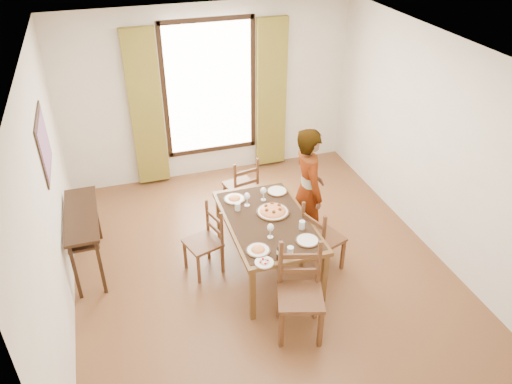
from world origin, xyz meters
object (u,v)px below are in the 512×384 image
object	(u,v)px
dining_table	(268,224)
pasta_platter	(273,209)
console_table	(82,221)
man	(308,190)

from	to	relation	value
dining_table	pasta_platter	world-z (taller)	pasta_platter
console_table	dining_table	bearing A→B (deg)	-19.18
man	pasta_platter	xyz separation A→B (m)	(-0.54, -0.21, -0.04)
man	pasta_platter	size ratio (longest dim) A/B	4.23
man	pasta_platter	world-z (taller)	man
dining_table	man	bearing A→B (deg)	26.26
dining_table	man	xyz separation A→B (m)	(0.64, 0.32, 0.16)
console_table	pasta_platter	size ratio (longest dim) A/B	3.00
console_table	pasta_platter	distance (m)	2.28
console_table	dining_table	distance (m)	2.22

